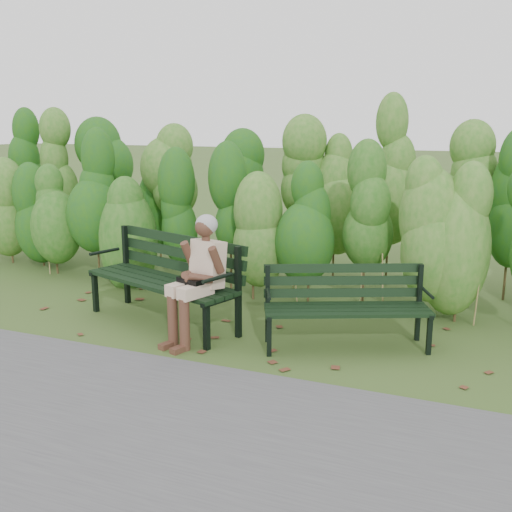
% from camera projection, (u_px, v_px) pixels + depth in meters
% --- Properties ---
extents(ground, '(80.00, 80.00, 0.00)m').
position_uv_depth(ground, '(244.00, 332.00, 6.34)').
color(ground, '#425827').
extents(footpath, '(60.00, 2.50, 0.01)m').
position_uv_depth(footpath, '(124.00, 428.00, 4.35)').
color(footpath, '#474749').
rests_on(footpath, ground).
extents(hedge_band, '(11.04, 1.67, 2.42)m').
position_uv_depth(hedge_band, '(300.00, 194.00, 7.74)').
color(hedge_band, '#47381E').
rests_on(hedge_band, ground).
extents(leaf_litter, '(5.53, 2.13, 0.01)m').
position_uv_depth(leaf_litter, '(235.00, 334.00, 6.26)').
color(leaf_litter, brown).
rests_on(leaf_litter, ground).
extents(bench_left, '(2.02, 1.19, 0.96)m').
position_uv_depth(bench_left, '(168.00, 272.00, 6.55)').
color(bench_left, black).
rests_on(bench_left, ground).
extents(bench_right, '(1.67, 1.11, 0.80)m').
position_uv_depth(bench_right, '(346.00, 300.00, 5.87)').
color(bench_right, black).
rests_on(bench_right, ground).
extents(seated_woman, '(0.54, 0.76, 1.28)m').
position_uv_depth(seated_woman, '(198.00, 270.00, 5.94)').
color(seated_woman, beige).
rests_on(seated_woman, ground).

